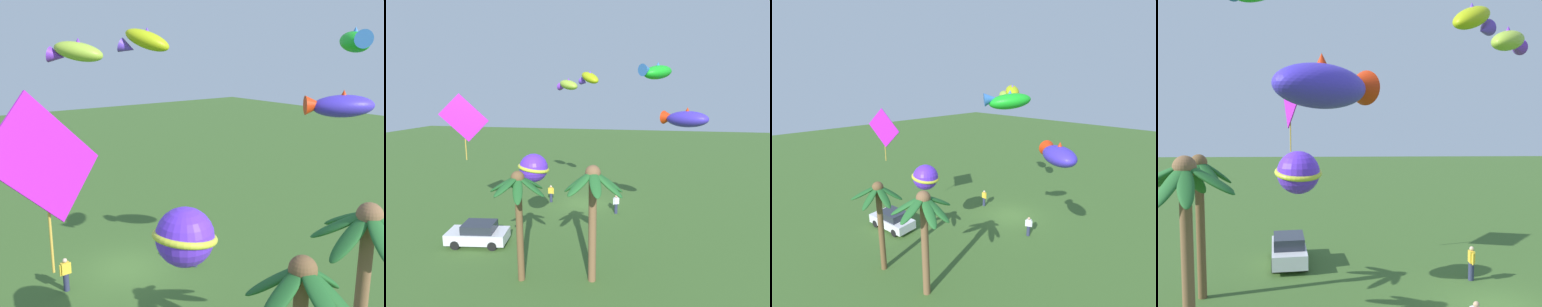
% 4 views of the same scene
% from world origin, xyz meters
% --- Properties ---
extents(ground_plane, '(120.00, 120.00, 0.00)m').
position_xyz_m(ground_plane, '(0.00, 0.00, 0.00)').
color(ground_plane, '#3D6028').
extents(palm_tree_0, '(2.98, 2.91, 6.02)m').
position_xyz_m(palm_tree_0, '(1.45, 11.97, 4.48)').
color(palm_tree_0, brown).
rests_on(palm_tree_0, ground).
extents(palm_tree_1, '(3.25, 3.59, 6.33)m').
position_xyz_m(palm_tree_1, '(-2.28, 11.30, 4.79)').
color(palm_tree_1, brown).
rests_on(palm_tree_1, ground).
extents(parked_car_0, '(4.09, 2.20, 1.51)m').
position_xyz_m(parked_car_0, '(5.67, 8.78, 0.75)').
color(parked_car_0, silver).
rests_on(parked_car_0, ground).
extents(spectator_0, '(0.50, 0.38, 1.59)m').
position_xyz_m(spectator_0, '(-2.95, 1.80, 0.81)').
color(spectator_0, '#2D3351').
rests_on(spectator_0, ground).
extents(spectator_1, '(0.55, 0.26, 1.59)m').
position_xyz_m(spectator_1, '(3.12, 0.17, 0.81)').
color(spectator_1, '#2D3351').
rests_on(spectator_1, ground).
extents(kite_ball_0, '(2.55, 2.55, 1.82)m').
position_xyz_m(kite_ball_0, '(1.99, 7.95, 5.18)').
color(kite_ball_0, '#612EE5').
extents(kite_fish_1, '(3.01, 2.74, 1.24)m').
position_xyz_m(kite_fish_1, '(-7.18, 6.56, 8.33)').
color(kite_fish_1, '#412FCC').
extents(kite_fish_2, '(2.50, 2.38, 1.20)m').
position_xyz_m(kite_fish_2, '(1.67, -0.72, 10.60)').
color(kite_fish_2, '#9DC238').
extents(kite_fish_3, '(2.18, 2.25, 1.02)m').
position_xyz_m(kite_fish_3, '(-5.28, 8.36, 10.98)').
color(kite_fish_3, green).
extents(kite_diamond_4, '(2.85, 1.00, 4.15)m').
position_xyz_m(kite_diamond_4, '(6.17, 8.67, 8.31)').
color(kite_diamond_4, '#BC1DC8').
extents(kite_fish_5, '(2.20, 2.30, 1.38)m').
position_xyz_m(kite_fish_5, '(-0.55, 1.42, 11.05)').
color(kite_fish_5, '#AABB14').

